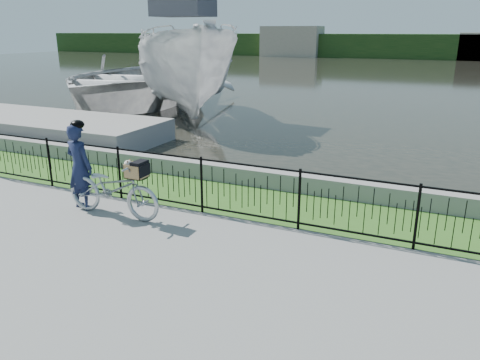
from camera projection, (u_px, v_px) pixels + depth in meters
The scene contains 12 objects.
ground at pixel (209, 255), 7.58m from camera, with size 120.00×120.00×0.00m, color gray.
grass_strip at pixel (267, 203), 9.83m from camera, with size 60.00×2.00×0.01m, color #34641F.
water at pixel (410, 77), 36.17m from camera, with size 120.00×120.00×0.00m, color black.
quay_wall at pixel (283, 181), 10.64m from camera, with size 60.00×0.30×0.40m, color gray.
fence at pixel (248, 192), 8.79m from camera, with size 14.00×0.06×1.15m, color black, non-canonical shape.
far_treeline at pixel (432, 46), 59.11m from camera, with size 120.00×6.00×3.00m, color #234018.
far_building_left at pixel (292, 41), 64.32m from camera, with size 8.00×4.00×4.00m, color gray.
dock at pixel (29, 125), 16.18m from camera, with size 10.00×3.00×0.70m, color gray.
bicycle_rig at pixel (113, 188), 9.03m from camera, with size 2.11×0.74×1.20m.
cyclist at pixel (79, 166), 9.34m from camera, with size 0.69×0.51×1.81m.
boat_near at pixel (185, 68), 19.04m from camera, with size 8.89×10.00×5.58m.
boat_far at pixel (134, 80), 22.56m from camera, with size 10.48×13.02×2.39m.
Camera 1 is at (3.30, -6.02, 3.48)m, focal length 35.00 mm.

